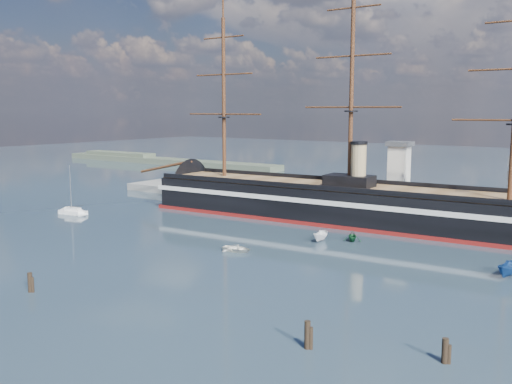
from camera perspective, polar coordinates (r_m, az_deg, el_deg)
The scene contains 13 objects.
ground at distance 105.98m, azimuth 5.87°, elevation -4.94°, with size 600.00×600.00×0.00m, color #24323D.
quay at distance 134.58m, azimuth 17.18°, elevation -2.44°, with size 180.00×18.00×2.00m, color slate.
quay_tower at distance 132.67m, azimuth 14.08°, elevation 1.79°, with size 5.00×5.00×15.00m.
shoreline at distance 265.91m, azimuth -10.48°, elevation 3.21°, with size 120.00×10.00×4.00m.
warship at distance 125.58m, azimuth 7.74°, elevation -1.02°, with size 113.29×20.96×53.94m.
sailboat at distance 138.86m, azimuth -17.85°, elevation -1.85°, with size 7.38×3.30×11.40m.
motorboat_b at distance 98.02m, azimuth -1.93°, elevation -5.99°, with size 3.27×1.31×1.52m, color white.
motorboat_c at distance 106.24m, azimuth 6.48°, elevation -4.91°, with size 5.64×2.07×2.26m, color white.
motorboat_d at distance 107.12m, azimuth 9.59°, elevation -4.87°, with size 6.02×2.61×2.21m, color #0E401F.
motorboat_f at distance 91.08m, azimuth 23.89°, elevation -7.81°, with size 6.63×2.43×2.65m, color navy.
piling_near_left at distance 82.71m, azimuth -21.61°, elevation -9.28°, with size 0.64×0.64×3.36m, color black.
piling_near_right at distance 60.28m, azimuth 5.14°, elevation -15.33°, with size 0.64×0.64×3.64m, color black.
piling_far_right at distance 59.81m, azimuth 18.32°, elevation -15.93°, with size 0.64×0.64×3.19m, color black.
Camera 1 is at (50.30, -50.13, 24.06)m, focal length 40.00 mm.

